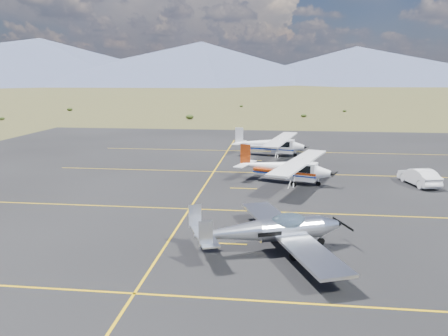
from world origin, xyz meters
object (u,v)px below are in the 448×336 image
(aircraft_low_wing, at_px, (273,230))
(aircraft_plain, at_px, (271,144))
(aircraft_cessna, at_px, (286,167))
(sedan, at_px, (419,177))

(aircraft_low_wing, distance_m, aircraft_plain, 25.58)
(aircraft_plain, bearing_deg, aircraft_low_wing, -77.04)
(aircraft_cessna, bearing_deg, sedan, 21.14)
(aircraft_plain, distance_m, sedan, 16.19)
(aircraft_plain, height_order, sedan, aircraft_plain)
(aircraft_cessna, height_order, sedan, aircraft_cessna)
(aircraft_cessna, bearing_deg, aircraft_plain, 115.22)
(aircraft_cessna, height_order, aircraft_plain, aircraft_plain)
(aircraft_cessna, distance_m, sedan, 10.19)
(aircraft_low_wing, xyz_separation_m, sedan, (11.02, 14.18, -0.37))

